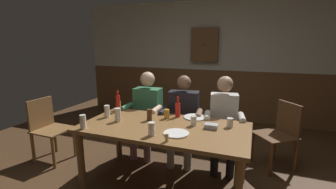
{
  "coord_description": "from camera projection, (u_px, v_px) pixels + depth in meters",
  "views": [
    {
      "loc": [
        0.91,
        -2.3,
        1.64
      ],
      "look_at": [
        0.0,
        0.14,
        1.07
      ],
      "focal_mm": 25.08,
      "sensor_mm": 36.0,
      "label": 1
    }
  ],
  "objects": [
    {
      "name": "back_wall_wainscot",
      "position": [
        210.0,
        94.0,
        5.21
      ],
      "size": [
        5.97,
        0.12,
        1.08
      ],
      "primitive_type": "cube",
      "color": "brown",
      "rests_on": "ground_plane"
    },
    {
      "name": "person_1",
      "position": [
        183.0,
        115.0,
        3.25
      ],
      "size": [
        0.59,
        0.55,
        1.21
      ],
      "rotation": [
        0.0,
        0.0,
        3.27
      ],
      "color": "black",
      "rests_on": "ground_plane"
    },
    {
      "name": "back_wall_upper",
      "position": [
        212.0,
        35.0,
        4.94
      ],
      "size": [
        5.97,
        0.12,
        1.45
      ],
      "primitive_type": "cube",
      "color": "beige"
    },
    {
      "name": "dining_table",
      "position": [
        164.0,
        134.0,
        2.62
      ],
      "size": [
        1.85,
        0.93,
        0.74
      ],
      "color": "brown",
      "rests_on": "ground_plane"
    },
    {
      "name": "pint_glass_2",
      "position": [
        107.0,
        111.0,
        2.9
      ],
      "size": [
        0.07,
        0.07,
        0.15
      ],
      "primitive_type": "cylinder",
      "color": "white",
      "rests_on": "dining_table"
    },
    {
      "name": "ground_plane",
      "position": [
        164.0,
        185.0,
        2.76
      ],
      "size": [
        7.17,
        7.17,
        0.0
      ],
      "primitive_type": "plane",
      "color": "#4C331E"
    },
    {
      "name": "pint_glass_7",
      "position": [
        118.0,
        115.0,
        2.74
      ],
      "size": [
        0.07,
        0.07,
        0.16
      ],
      "primitive_type": "cylinder",
      "color": "white",
      "rests_on": "dining_table"
    },
    {
      "name": "bottle_0",
      "position": [
        178.0,
        109.0,
        2.91
      ],
      "size": [
        0.06,
        0.06,
        0.26
      ],
      "color": "red",
      "rests_on": "dining_table"
    },
    {
      "name": "bottle_1",
      "position": [
        118.0,
        103.0,
        3.12
      ],
      "size": [
        0.06,
        0.06,
        0.29
      ],
      "color": "red",
      "rests_on": "dining_table"
    },
    {
      "name": "pint_glass_8",
      "position": [
        152.0,
        129.0,
        2.31
      ],
      "size": [
        0.07,
        0.07,
        0.14
      ],
      "primitive_type": "cylinder",
      "color": "white",
      "rests_on": "dining_table"
    },
    {
      "name": "condiment_caddy",
      "position": [
        211.0,
        126.0,
        2.52
      ],
      "size": [
        0.14,
        0.1,
        0.05
      ],
      "primitive_type": "cube",
      "color": "#B2B7BC",
      "rests_on": "dining_table"
    },
    {
      "name": "wall_dart_cabinet",
      "position": [
        205.0,
        45.0,
        4.91
      ],
      "size": [
        0.56,
        0.15,
        0.7
      ],
      "color": "brown"
    },
    {
      "name": "chair_empty_near_right",
      "position": [
        48.0,
        127.0,
        3.32
      ],
      "size": [
        0.45,
        0.45,
        0.88
      ],
      "rotation": [
        0.0,
        0.0,
        -1.6
      ],
      "color": "brown",
      "rests_on": "ground_plane"
    },
    {
      "name": "pint_glass_6",
      "position": [
        230.0,
        123.0,
        2.55
      ],
      "size": [
        0.07,
        0.07,
        0.1
      ],
      "primitive_type": "cylinder",
      "color": "white",
      "rests_on": "dining_table"
    },
    {
      "name": "person_0",
      "position": [
        146.0,
        110.0,
        3.45
      ],
      "size": [
        0.54,
        0.54,
        1.24
      ],
      "rotation": [
        0.0,
        0.0,
        3.19
      ],
      "color": "#33724C",
      "rests_on": "ground_plane"
    },
    {
      "name": "person_2",
      "position": [
        224.0,
        119.0,
        3.06
      ],
      "size": [
        0.53,
        0.54,
        1.23
      ],
      "rotation": [
        0.0,
        0.0,
        3.3
      ],
      "color": "silver",
      "rests_on": "ground_plane"
    },
    {
      "name": "pint_glass_0",
      "position": [
        194.0,
        121.0,
        2.6
      ],
      "size": [
        0.07,
        0.07,
        0.11
      ],
      "primitive_type": "cylinder",
      "color": "white",
      "rests_on": "dining_table"
    },
    {
      "name": "pint_glass_5",
      "position": [
        83.0,
        122.0,
        2.5
      ],
      "size": [
        0.06,
        0.06,
        0.15
      ],
      "primitive_type": "cylinder",
      "color": "white",
      "rests_on": "dining_table"
    },
    {
      "name": "pint_glass_4",
      "position": [
        119.0,
        105.0,
        3.22
      ],
      "size": [
        0.06,
        0.06,
        0.12
      ],
      "primitive_type": "cylinder",
      "color": "#E5C64C",
      "rests_on": "dining_table"
    },
    {
      "name": "pint_glass_1",
      "position": [
        167.0,
        114.0,
        2.85
      ],
      "size": [
        0.07,
        0.07,
        0.11
      ],
      "primitive_type": "cylinder",
      "color": "gold",
      "rests_on": "dining_table"
    },
    {
      "name": "plate_0",
      "position": [
        195.0,
        117.0,
        2.88
      ],
      "size": [
        0.28,
        0.28,
        0.01
      ],
      "primitive_type": "cylinder",
      "color": "white",
      "rests_on": "dining_table"
    },
    {
      "name": "chair_empty_near_left",
      "position": [
        280.0,
        133.0,
        3.11
      ],
      "size": [
        0.62,
        0.62,
        0.88
      ],
      "rotation": [
        0.0,
        0.0,
        -4.06
      ],
      "color": "brown",
      "rests_on": "ground_plane"
    },
    {
      "name": "plate_1",
      "position": [
        176.0,
        133.0,
        2.37
      ],
      "size": [
        0.26,
        0.26,
        0.01
      ],
      "primitive_type": "cylinder",
      "color": "white",
      "rests_on": "dining_table"
    },
    {
      "name": "table_candle",
      "position": [
        167.0,
        138.0,
        2.18
      ],
      "size": [
        0.04,
        0.04,
        0.08
      ],
      "primitive_type": "cylinder",
      "color": "#F9E08C",
      "rests_on": "dining_table"
    },
    {
      "name": "pint_glass_3",
      "position": [
        149.0,
        115.0,
        2.78
      ],
      "size": [
        0.06,
        0.06,
        0.14
      ],
      "primitive_type": "cylinder",
      "color": "#4C2D19",
      "rests_on": "dining_table"
    }
  ]
}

